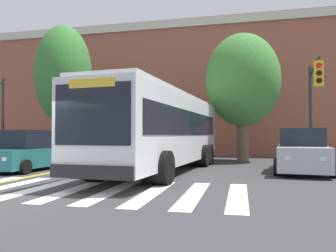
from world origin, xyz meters
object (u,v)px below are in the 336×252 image
object	(u,v)px
car_silver_far_lane	(302,152)
street_tree_curbside_small	(64,75)
car_teal_near_lane	(27,152)
traffic_light_near_corner	(314,94)
street_tree_curbside_large	(242,81)
city_bus	(163,130)

from	to	relation	value
car_silver_far_lane	street_tree_curbside_small	distance (m)	15.50
car_teal_near_lane	car_silver_far_lane	bearing A→B (deg)	9.83
traffic_light_near_corner	street_tree_curbside_large	distance (m)	5.24
car_teal_near_lane	traffic_light_near_corner	distance (m)	13.23
car_teal_near_lane	street_tree_curbside_small	distance (m)	8.57
car_silver_far_lane	traffic_light_near_corner	bearing A→B (deg)	62.33
city_bus	street_tree_curbside_large	size ratio (longest dim) A/B	1.55
car_silver_far_lane	street_tree_curbside_large	world-z (taller)	street_tree_curbside_large
car_teal_near_lane	street_tree_curbside_large	size ratio (longest dim) A/B	0.50
car_teal_near_lane	traffic_light_near_corner	world-z (taller)	traffic_light_near_corner
car_silver_far_lane	traffic_light_near_corner	size ratio (longest dim) A/B	0.97
city_bus	car_silver_far_lane	bearing A→B (deg)	8.82
city_bus	car_silver_far_lane	world-z (taller)	city_bus
city_bus	street_tree_curbside_small	xyz separation A→B (m)	(-8.20, 5.66, 3.71)
car_teal_near_lane	traffic_light_near_corner	bearing A→B (deg)	15.73
car_silver_far_lane	traffic_light_near_corner	distance (m)	3.09
street_tree_curbside_large	city_bus	bearing A→B (deg)	-118.12
city_bus	traffic_light_near_corner	world-z (taller)	traffic_light_near_corner
car_silver_far_lane	street_tree_curbside_small	world-z (taller)	street_tree_curbside_small
street_tree_curbside_large	car_silver_far_lane	bearing A→B (deg)	-65.70
traffic_light_near_corner	street_tree_curbside_large	bearing A→B (deg)	129.48
car_teal_near_lane	traffic_light_near_corner	size ratio (longest dim) A/B	0.75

